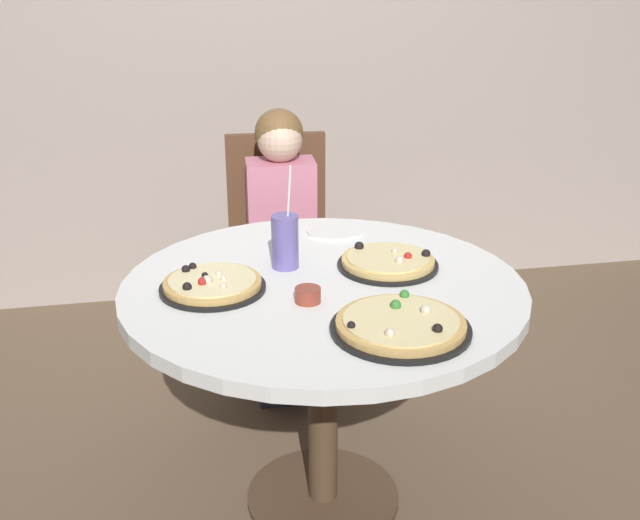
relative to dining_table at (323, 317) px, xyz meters
name	(u,v)px	position (x,y,z in m)	size (l,w,h in m)	color
ground_plane	(323,499)	(0.00, 0.00, -0.64)	(8.00, 8.00, 0.00)	brown
dining_table	(323,317)	(0.00, 0.00, 0.00)	(1.14, 1.14, 0.75)	white
chair_wooden	(279,240)	(0.00, 0.95, -0.11)	(0.42, 0.42, 0.95)	brown
diner_child	(284,268)	(0.00, 0.77, -0.16)	(0.27, 0.42, 1.08)	#3F4766
pizza_veggie	(388,262)	(0.21, 0.08, 0.12)	(0.30, 0.30, 0.05)	black
pizza_cheese	(401,325)	(0.13, -0.33, 0.12)	(0.35, 0.35, 0.05)	black
pizza_pepperoni	(212,284)	(-0.31, 0.01, 0.12)	(0.29, 0.29, 0.05)	black
soda_cup	(285,241)	(-0.09, 0.14, 0.19)	(0.08, 0.08, 0.31)	#6659A5
sauce_bowl	(308,295)	(-0.06, -0.12, 0.13)	(0.07, 0.07, 0.04)	brown
plate_small	(334,231)	(0.11, 0.40, 0.11)	(0.18, 0.18, 0.01)	white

